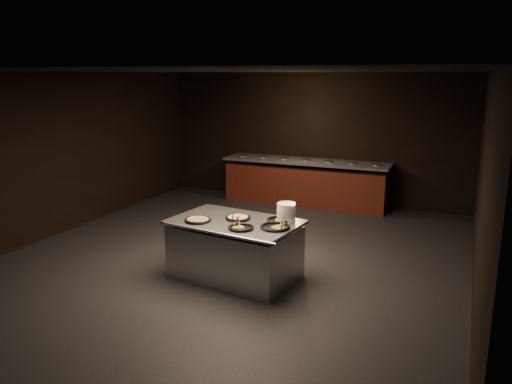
% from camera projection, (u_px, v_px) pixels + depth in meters
% --- Properties ---
extents(room, '(7.02, 8.02, 2.92)m').
position_uv_depth(room, '(236.00, 167.00, 7.72)').
color(room, black).
rests_on(room, ground).
extents(salad_bar, '(3.70, 0.83, 1.18)m').
position_uv_depth(salad_bar, '(305.00, 185.00, 11.13)').
color(salad_bar, '#5A2415').
rests_on(salad_bar, ground).
extents(serving_counter, '(1.91, 1.36, 0.85)m').
position_uv_depth(serving_counter, '(235.00, 250.00, 7.10)').
color(serving_counter, silver).
rests_on(serving_counter, ground).
extents(plate_stack, '(0.26, 0.26, 0.26)m').
position_uv_depth(plate_stack, '(286.00, 212.00, 6.95)').
color(plate_stack, white).
rests_on(plate_stack, serving_counter).
extents(pan_veggie_whole, '(0.37, 0.37, 0.04)m').
position_uv_depth(pan_veggie_whole, '(198.00, 220.00, 6.97)').
color(pan_veggie_whole, black).
rests_on(pan_veggie_whole, serving_counter).
extents(pan_cheese_whole, '(0.36, 0.36, 0.04)m').
position_uv_depth(pan_cheese_whole, '(238.00, 218.00, 7.08)').
color(pan_cheese_whole, black).
rests_on(pan_cheese_whole, serving_counter).
extents(pan_cheese_slices_a, '(0.34, 0.34, 0.04)m').
position_uv_depth(pan_cheese_slices_a, '(279.00, 220.00, 6.96)').
color(pan_cheese_slices_a, black).
rests_on(pan_cheese_slices_a, serving_counter).
extents(pan_cheese_slices_b, '(0.35, 0.35, 0.04)m').
position_uv_depth(pan_cheese_slices_b, '(241.00, 227.00, 6.62)').
color(pan_cheese_slices_b, black).
rests_on(pan_cheese_slices_b, serving_counter).
extents(pan_veggie_slices, '(0.40, 0.40, 0.04)m').
position_uv_depth(pan_veggie_slices, '(275.00, 227.00, 6.65)').
color(pan_veggie_slices, black).
rests_on(pan_veggie_slices, serving_counter).
extents(server_left, '(0.13, 0.29, 0.14)m').
position_uv_depth(server_left, '(234.00, 216.00, 6.98)').
color(server_left, silver).
rests_on(server_left, serving_counter).
extents(server_right, '(0.24, 0.25, 0.16)m').
position_uv_depth(server_right, '(238.00, 222.00, 6.67)').
color(server_right, silver).
rests_on(server_right, serving_counter).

